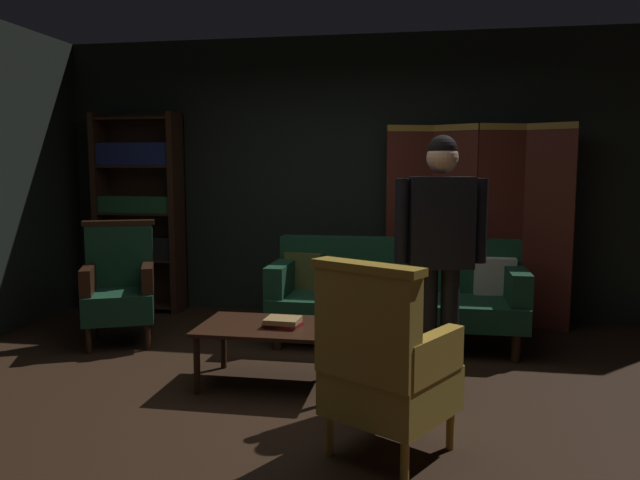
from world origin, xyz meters
TOP-DOWN VIEW (x-y plane):
  - ground_plane at (0.00, 0.00)m, footprint 10.00×10.00m
  - back_wall at (0.00, 2.45)m, footprint 7.20×0.10m
  - folding_screen at (1.27, 2.16)m, footprint 1.70×0.33m
  - bookshelf at (-2.15, 2.19)m, footprint 0.90×0.32m
  - velvet_couch at (0.55, 1.45)m, footprint 2.12×0.78m
  - coffee_table at (-0.24, 0.25)m, footprint 1.00×0.64m
  - armchair_gilt_accent at (0.59, -0.69)m, footprint 0.79×0.79m
  - armchair_wing_left at (-1.78, 1.03)m, footprint 0.76×0.76m
  - standing_figure at (0.88, 0.22)m, footprint 0.58×0.27m
  - book_red_leather at (-0.16, 0.22)m, footprint 0.27×0.23m
  - book_tan_leather at (-0.16, 0.22)m, footprint 0.24×0.20m

SIDE VIEW (x-z plane):
  - ground_plane at x=0.00m, z-range 0.00..0.00m
  - coffee_table at x=-0.24m, z-range 0.16..0.58m
  - book_red_leather at x=-0.16m, z-range 0.42..0.45m
  - velvet_couch at x=0.55m, z-range 0.01..0.89m
  - book_tan_leather at x=-0.16m, z-range 0.45..0.48m
  - armchair_gilt_accent at x=0.59m, z-range -0.03..1.01m
  - armchair_wing_left at x=-1.78m, z-range -0.03..1.01m
  - folding_screen at x=1.27m, z-range 0.04..1.94m
  - standing_figure at x=0.88m, z-range 0.17..1.88m
  - bookshelf at x=-2.15m, z-range 0.05..2.10m
  - back_wall at x=0.00m, z-range 0.00..2.80m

